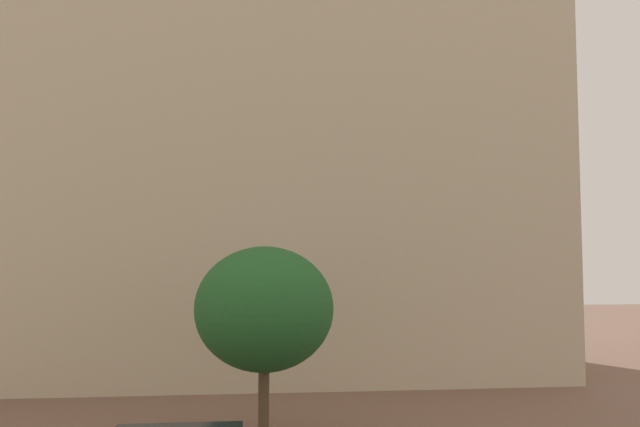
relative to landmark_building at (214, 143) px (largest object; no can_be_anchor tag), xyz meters
name	(u,v)px	position (x,y,z in m)	size (l,w,h in m)	color
landmark_building	(214,143)	(0.00, 0.00, 0.00)	(28.00, 12.46, 31.49)	beige
tree_curb_far	(264,309)	(1.91, -12.85, -6.55)	(3.55, 3.55, 5.04)	brown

